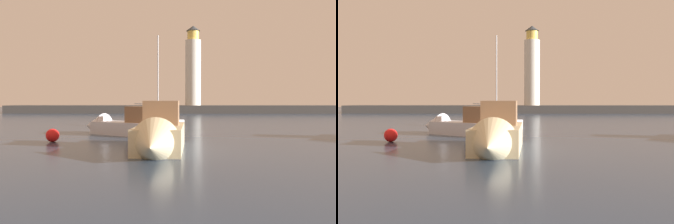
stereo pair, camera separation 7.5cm
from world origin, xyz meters
The scene contains 7 objects.
ground_plane centered at (0.00, 36.10, 0.00)m, with size 220.00×220.00×0.00m, color #2D3D51.
breakwater centered at (0.00, 72.21, 0.85)m, with size 72.78×6.67×1.70m, color #423F3D.
lighthouse centered at (3.72, 72.21, 9.83)m, with size 3.35×3.35×17.17m.
motorboat_2 centered at (-1.17, 15.51, 0.87)m, with size 2.87×8.15×3.16m.
motorboat_3 centered at (-4.82, 25.21, 0.69)m, with size 7.98×6.00×2.81m.
sailboat_moored centered at (-2.49, 32.96, 0.48)m, with size 6.26×6.26×9.31m.
mooring_buoy centered at (-8.35, 19.99, 0.44)m, with size 0.87×0.87×0.87m, color red.
Camera 2 is at (-0.28, -2.37, 2.71)m, focal length 36.74 mm.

